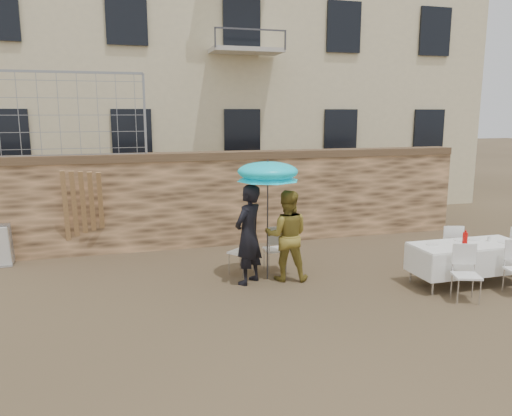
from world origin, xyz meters
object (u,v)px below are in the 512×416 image
object	(u,v)px
table_chair_front_left	(467,274)
chair_stack_right	(2,244)
couple_chair_left	(241,251)
umbrella	(268,175)
soda_bottle	(465,239)
woman_dress	(287,236)
banquet_table	(468,246)
couple_chair_right	(275,248)
man_suit	(248,235)
table_chair_back	(449,247)

from	to	relation	value
table_chair_front_left	chair_stack_right	size ratio (longest dim) A/B	1.04
couple_chair_left	chair_stack_right	distance (m)	5.06
umbrella	soda_bottle	size ratio (longest dim) A/B	8.21
couple_chair_left	woman_dress	bearing A→B (deg)	104.85
woman_dress	table_chair_front_left	size ratio (longest dim) A/B	1.80
woman_dress	umbrella	bearing A→B (deg)	1.49
woman_dress	banquet_table	size ratio (longest dim) A/B	0.83
banquet_table	chair_stack_right	distance (m)	9.32
umbrella	couple_chair_right	distance (m)	1.63
umbrella	banquet_table	world-z (taller)	umbrella
umbrella	soda_bottle	bearing A→B (deg)	-23.02
umbrella	chair_stack_right	world-z (taller)	umbrella
banquet_table	umbrella	bearing A→B (deg)	160.32
man_suit	table_chair_front_left	xyz separation A→B (m)	(3.30, -1.90, -0.46)
umbrella	table_chair_front_left	xyz separation A→B (m)	(2.90, -2.00, -1.54)
umbrella	couple_chair_left	size ratio (longest dim) A/B	2.22
umbrella	banquet_table	bearing A→B (deg)	-19.68
woman_dress	table_chair_back	bearing A→B (deg)	-168.55
couple_chair_right	chair_stack_right	xyz separation A→B (m)	(-5.38, 1.94, -0.02)
table_chair_back	chair_stack_right	bearing A→B (deg)	-3.37
couple_chair_left	table_chair_back	world-z (taller)	same
man_suit	banquet_table	world-z (taller)	man_suit
couple_chair_right	table_chair_back	size ratio (longest dim) A/B	1.00
umbrella	couple_chair_left	world-z (taller)	umbrella
couple_chair_right	soda_bottle	bearing A→B (deg)	148.52
couple_chair_right	chair_stack_right	world-z (taller)	couple_chair_right
couple_chair_left	table_chair_back	xyz separation A→B (m)	(4.10, -0.90, 0.00)
man_suit	couple_chair_left	xyz separation A→B (m)	(0.00, 0.55, -0.46)
umbrella	table_chair_back	distance (m)	4.03
table_chair_back	umbrella	bearing A→B (deg)	7.60
man_suit	couple_chair_right	world-z (taller)	man_suit
soda_bottle	woman_dress	bearing A→B (deg)	156.18
man_suit	soda_bottle	bearing A→B (deg)	119.69
banquet_table	table_chair_front_left	xyz separation A→B (m)	(-0.60, -0.75, -0.25)
woman_dress	couple_chair_right	world-z (taller)	woman_dress
couple_chair_left	banquet_table	bearing A→B (deg)	117.53
couple_chair_right	table_chair_front_left	size ratio (longest dim) A/B	1.00
couple_chair_left	soda_bottle	size ratio (longest dim) A/B	3.69
soda_bottle	table_chair_front_left	size ratio (longest dim) A/B	0.27
umbrella	chair_stack_right	distance (m)	5.82
banquet_table	soda_bottle	size ratio (longest dim) A/B	8.08
banquet_table	soda_bottle	distance (m)	0.30
couple_chair_left	chair_stack_right	xyz separation A→B (m)	(-4.68, 1.94, -0.02)
table_chair_front_left	chair_stack_right	distance (m)	9.10
table_chair_front_left	soda_bottle	bearing A→B (deg)	75.66
umbrella	soda_bottle	world-z (taller)	umbrella
man_suit	banquet_table	bearing A→B (deg)	122.62
banquet_table	table_chair_front_left	bearing A→B (deg)	-128.66
table_chair_back	banquet_table	bearing A→B (deg)	90.52
soda_bottle	man_suit	bearing A→B (deg)	160.61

